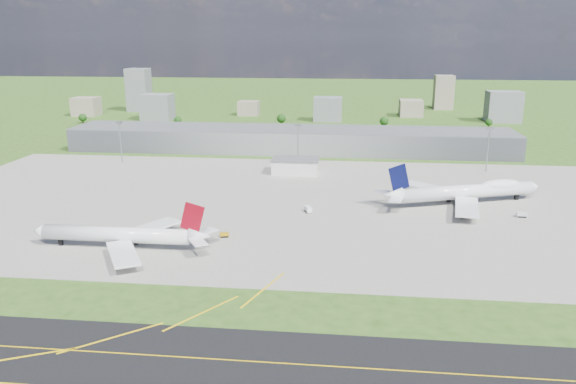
# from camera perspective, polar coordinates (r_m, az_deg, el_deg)

# --- Properties ---
(ground) EXTENTS (1400.00, 1400.00, 0.00)m
(ground) POSITION_cam_1_polar(r_m,az_deg,el_deg) (373.40, -0.03, 3.78)
(ground) COLOR #2C4C17
(ground) RESTS_ON ground
(apron) EXTENTS (360.00, 190.00, 0.08)m
(apron) POSITION_cam_1_polar(r_m,az_deg,el_deg) (266.24, -0.48, -1.07)
(apron) COLOR gray
(apron) RESTS_ON ground
(terminal) EXTENTS (300.00, 42.00, 15.00)m
(terminal) POSITION_cam_1_polar(r_m,az_deg,el_deg) (386.61, 0.21, 5.31)
(terminal) COLOR gray
(terminal) RESTS_ON ground
(ops_building) EXTENTS (26.00, 16.00, 8.00)m
(ops_building) POSITION_cam_1_polar(r_m,az_deg,el_deg) (322.95, 0.76, 2.63)
(ops_building) COLOR silver
(ops_building) RESTS_ON ground
(mast_west) EXTENTS (3.50, 2.00, 25.90)m
(mast_west) POSITION_cam_1_polar(r_m,az_deg,el_deg) (361.71, -16.70, 5.59)
(mast_west) COLOR gray
(mast_west) RESTS_ON ground
(mast_center) EXTENTS (3.50, 2.00, 25.90)m
(mast_center) POSITION_cam_1_polar(r_m,az_deg,el_deg) (334.87, 1.02, 5.49)
(mast_center) COLOR gray
(mast_center) RESTS_ON ground
(mast_east) EXTENTS (3.50, 2.00, 25.90)m
(mast_east) POSITION_cam_1_polar(r_m,az_deg,el_deg) (342.98, 19.71, 4.82)
(mast_east) COLOR gray
(mast_east) RESTS_ON ground
(airliner_red_twin) EXTENTS (68.44, 53.50, 18.83)m
(airliner_red_twin) POSITION_cam_1_polar(r_m,az_deg,el_deg) (217.02, -16.42, -4.25)
(airliner_red_twin) COLOR white
(airliner_red_twin) RESTS_ON ground
(airliner_blue_quad) EXTENTS (78.17, 59.72, 21.15)m
(airliner_blue_quad) POSITION_cam_1_polar(r_m,az_deg,el_deg) (275.99, 17.73, 0.04)
(airliner_blue_quad) COLOR white
(airliner_blue_quad) RESTS_ON ground
(tug_yellow) EXTENTS (3.95, 2.91, 1.76)m
(tug_yellow) POSITION_cam_1_polar(r_m,az_deg,el_deg) (222.07, -6.49, -4.36)
(tug_yellow) COLOR #BB870B
(tug_yellow) RESTS_ON ground
(van_white_near) EXTENTS (3.92, 5.43, 2.54)m
(van_white_near) POSITION_cam_1_polar(r_m,az_deg,el_deg) (251.50, 2.05, -1.79)
(van_white_near) COLOR white
(van_white_near) RESTS_ON ground
(van_white_far) EXTENTS (4.46, 2.40, 2.27)m
(van_white_far) POSITION_cam_1_polar(r_m,az_deg,el_deg) (264.61, 22.66, -2.16)
(van_white_far) COLOR silver
(van_white_far) RESTS_ON ground
(bldg_far_w) EXTENTS (24.00, 20.00, 18.00)m
(bldg_far_w) POSITION_cam_1_polar(r_m,az_deg,el_deg) (597.14, -19.82, 8.18)
(bldg_far_w) COLOR gray
(bldg_far_w) RESTS_ON ground
(bldg_w) EXTENTS (28.00, 22.00, 24.00)m
(bldg_w) POSITION_cam_1_polar(r_m,az_deg,el_deg) (547.77, -13.13, 8.42)
(bldg_w) COLOR slate
(bldg_w) RESTS_ON ground
(bldg_cw) EXTENTS (20.00, 18.00, 14.00)m
(bldg_cw) POSITION_cam_1_polar(r_m,az_deg,el_deg) (566.56, -4.01, 8.49)
(bldg_cw) COLOR gray
(bldg_cw) RESTS_ON ground
(bldg_c) EXTENTS (26.00, 20.00, 22.00)m
(bldg_c) POSITION_cam_1_polar(r_m,az_deg,el_deg) (527.78, 4.07, 8.41)
(bldg_c) COLOR slate
(bldg_c) RESTS_ON ground
(bldg_ce) EXTENTS (22.00, 24.00, 16.00)m
(bldg_ce) POSITION_cam_1_polar(r_m,az_deg,el_deg) (570.63, 12.37, 8.33)
(bldg_ce) COLOR gray
(bldg_ce) RESTS_ON ground
(bldg_e) EXTENTS (30.00, 22.00, 28.00)m
(bldg_e) POSITION_cam_1_polar(r_m,az_deg,el_deg) (554.92, 21.04, 8.09)
(bldg_e) COLOR slate
(bldg_e) RESTS_ON ground
(bldg_tall_w) EXTENTS (22.00, 20.00, 44.00)m
(bldg_tall_w) POSITION_cam_1_polar(r_m,az_deg,el_deg) (616.50, -14.92, 9.99)
(bldg_tall_w) COLOR slate
(bldg_tall_w) RESTS_ON ground
(bldg_tall_e) EXTENTS (20.00, 18.00, 36.00)m
(bldg_tall_e) POSITION_cam_1_polar(r_m,az_deg,el_deg) (634.00, 15.52, 9.73)
(bldg_tall_e) COLOR gray
(bldg_tall_e) RESTS_ON ground
(tree_far_w) EXTENTS (7.20, 7.20, 8.80)m
(tree_far_w) POSITION_cam_1_polar(r_m,az_deg,el_deg) (544.31, -20.14, 7.11)
(tree_far_w) COLOR #382314
(tree_far_w) RESTS_ON ground
(tree_w) EXTENTS (6.75, 6.75, 8.25)m
(tree_w) POSITION_cam_1_polar(r_m,az_deg,el_deg) (506.37, -11.14, 7.16)
(tree_w) COLOR #382314
(tree_w) RESTS_ON ground
(tree_c) EXTENTS (8.10, 8.10, 9.90)m
(tree_c) POSITION_cam_1_polar(r_m,az_deg,el_deg) (501.94, -0.69, 7.49)
(tree_c) COLOR #382314
(tree_c) RESTS_ON ground
(tree_e) EXTENTS (7.65, 7.65, 9.35)m
(tree_e) POSITION_cam_1_polar(r_m,az_deg,el_deg) (494.35, 9.74, 7.11)
(tree_e) COLOR #382314
(tree_e) RESTS_ON ground
(tree_far_e) EXTENTS (6.30, 6.30, 7.70)m
(tree_far_e) POSITION_cam_1_polar(r_m,az_deg,el_deg) (517.58, 19.73, 6.68)
(tree_far_e) COLOR #382314
(tree_far_e) RESTS_ON ground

